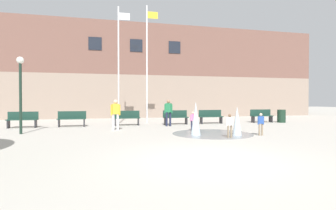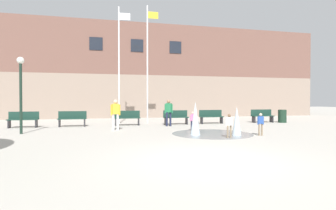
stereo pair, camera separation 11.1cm
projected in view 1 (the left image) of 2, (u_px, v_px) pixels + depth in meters
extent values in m
plane|color=#B2ADA3|center=(210.00, 160.00, 6.79)|extent=(100.00, 100.00, 0.00)
cube|color=gray|center=(133.00, 97.00, 26.09)|extent=(36.00, 6.00, 3.83)
cube|color=brown|center=(133.00, 54.00, 26.02)|extent=(36.00, 6.00, 4.68)
cube|color=#1E232D|center=(95.00, 44.00, 22.27)|extent=(1.10, 0.06, 1.10)
cube|color=#1E232D|center=(136.00, 46.00, 23.08)|extent=(1.10, 0.06, 1.10)
cube|color=#1E232D|center=(175.00, 47.00, 23.89)|extent=(1.10, 0.06, 1.10)
cylinder|color=gray|center=(212.00, 134.00, 12.16)|extent=(3.72, 3.72, 0.01)
cone|color=silver|center=(237.00, 121.00, 11.58)|extent=(0.40, 0.40, 1.28)
cone|color=silver|center=(196.00, 118.00, 11.64)|extent=(0.44, 0.44, 1.49)
cube|color=#28282D|center=(8.00, 124.00, 14.56)|extent=(0.06, 0.40, 0.44)
cube|color=#28282D|center=(36.00, 124.00, 14.88)|extent=(0.06, 0.40, 0.44)
cube|color=#19382D|center=(22.00, 120.00, 14.72)|extent=(1.60, 0.44, 0.05)
cube|color=#19382D|center=(23.00, 115.00, 14.91)|extent=(1.60, 0.04, 0.42)
cube|color=#28282D|center=(59.00, 123.00, 15.22)|extent=(0.06, 0.40, 0.44)
cube|color=#28282D|center=(84.00, 123.00, 15.54)|extent=(0.06, 0.40, 0.44)
cube|color=#19382D|center=(72.00, 119.00, 15.37)|extent=(1.60, 0.44, 0.05)
cube|color=#19382D|center=(72.00, 115.00, 15.56)|extent=(1.60, 0.04, 0.42)
cube|color=#28282D|center=(115.00, 122.00, 15.93)|extent=(0.06, 0.40, 0.44)
cube|color=#28282D|center=(138.00, 122.00, 16.25)|extent=(0.06, 0.40, 0.44)
cube|color=#19382D|center=(127.00, 118.00, 16.08)|extent=(1.60, 0.44, 0.05)
cube|color=#19382D|center=(127.00, 114.00, 16.27)|extent=(1.60, 0.04, 0.42)
cube|color=#28282D|center=(165.00, 121.00, 16.58)|extent=(0.06, 0.40, 0.44)
cube|color=#28282D|center=(186.00, 121.00, 16.90)|extent=(0.06, 0.40, 0.44)
cube|color=#19382D|center=(176.00, 117.00, 16.74)|extent=(1.60, 0.44, 0.05)
cube|color=#19382D|center=(175.00, 114.00, 16.93)|extent=(1.60, 0.04, 0.42)
cube|color=#28282D|center=(201.00, 121.00, 17.24)|extent=(0.06, 0.40, 0.44)
cube|color=#28282D|center=(221.00, 120.00, 17.57)|extent=(0.06, 0.40, 0.44)
cube|color=#19382D|center=(211.00, 117.00, 17.40)|extent=(1.60, 0.44, 0.05)
cube|color=#19382D|center=(210.00, 113.00, 17.59)|extent=(1.60, 0.04, 0.42)
cube|color=#28282D|center=(253.00, 120.00, 18.21)|extent=(0.06, 0.40, 0.44)
cube|color=#28282D|center=(271.00, 119.00, 18.53)|extent=(0.06, 0.40, 0.44)
cube|color=#19382D|center=(262.00, 116.00, 18.36)|extent=(1.60, 0.44, 0.05)
cube|color=#19382D|center=(260.00, 112.00, 18.55)|extent=(1.60, 0.04, 0.42)
cylinder|color=#1E233D|center=(167.00, 119.00, 15.67)|extent=(0.12, 0.12, 0.84)
cylinder|color=#1E233D|center=(170.00, 119.00, 15.72)|extent=(0.12, 0.12, 0.84)
cube|color=#237547|center=(168.00, 108.00, 15.68)|extent=(0.39, 0.35, 0.54)
sphere|color=#997051|center=(168.00, 101.00, 15.68)|extent=(0.21, 0.21, 0.21)
cylinder|color=#237547|center=(165.00, 109.00, 15.64)|extent=(0.08, 0.08, 0.55)
cylinder|color=#237547|center=(172.00, 109.00, 15.73)|extent=(0.08, 0.08, 0.55)
cylinder|color=#89755B|center=(259.00, 130.00, 11.52)|extent=(0.07, 0.07, 0.52)
cylinder|color=#89755B|center=(262.00, 130.00, 11.55)|extent=(0.07, 0.07, 0.52)
cube|color=#284C9E|center=(261.00, 120.00, 11.53)|extent=(0.24, 0.17, 0.33)
sphere|color=beige|center=(261.00, 115.00, 11.52)|extent=(0.13, 0.13, 0.13)
cylinder|color=#284C9E|center=(258.00, 121.00, 11.50)|extent=(0.05, 0.05, 0.34)
cylinder|color=#284C9E|center=(263.00, 121.00, 11.56)|extent=(0.05, 0.05, 0.34)
cylinder|color=silver|center=(113.00, 122.00, 13.47)|extent=(0.12, 0.12, 0.84)
cylinder|color=silver|center=(118.00, 122.00, 13.52)|extent=(0.12, 0.12, 0.84)
cube|color=gold|center=(116.00, 109.00, 13.48)|extent=(0.36, 0.24, 0.54)
sphere|color=beige|center=(115.00, 102.00, 13.48)|extent=(0.21, 0.21, 0.21)
cylinder|color=gold|center=(111.00, 110.00, 13.44)|extent=(0.08, 0.08, 0.55)
cylinder|color=gold|center=(120.00, 110.00, 13.53)|extent=(0.08, 0.08, 0.55)
cylinder|color=#1E233D|center=(192.00, 126.00, 13.25)|extent=(0.07, 0.07, 0.52)
cylinder|color=#1E233D|center=(194.00, 126.00, 13.29)|extent=(0.07, 0.07, 0.52)
cube|color=pink|center=(193.00, 117.00, 13.26)|extent=(0.20, 0.24, 0.33)
sphere|color=beige|center=(193.00, 113.00, 13.26)|extent=(0.13, 0.13, 0.13)
cylinder|color=pink|center=(190.00, 118.00, 13.23)|extent=(0.05, 0.05, 0.34)
cylinder|color=pink|center=(195.00, 118.00, 13.29)|extent=(0.05, 0.05, 0.34)
cylinder|color=#89755B|center=(228.00, 132.00, 10.80)|extent=(0.07, 0.07, 0.52)
cylinder|color=#89755B|center=(231.00, 131.00, 10.83)|extent=(0.07, 0.07, 0.52)
cube|color=white|center=(230.00, 121.00, 10.81)|extent=(0.24, 0.22, 0.33)
sphere|color=brown|center=(230.00, 116.00, 10.81)|extent=(0.13, 0.13, 0.13)
cylinder|color=white|center=(227.00, 122.00, 10.78)|extent=(0.05, 0.05, 0.34)
cylinder|color=white|center=(233.00, 122.00, 10.84)|extent=(0.05, 0.05, 0.34)
cylinder|color=silver|center=(119.00, 65.00, 17.34)|extent=(0.10, 0.10, 7.76)
cube|color=silver|center=(124.00, 16.00, 17.37)|extent=(0.70, 0.02, 0.45)
cylinder|color=silver|center=(147.00, 65.00, 17.77)|extent=(0.10, 0.10, 7.98)
cube|color=yellow|center=(153.00, 15.00, 17.81)|extent=(0.70, 0.02, 0.45)
cylinder|color=#192D23|center=(21.00, 99.00, 12.00)|extent=(0.12, 0.12, 3.23)
sphere|color=white|center=(20.00, 60.00, 11.97)|extent=(0.32, 0.32, 0.32)
cylinder|color=#193323|center=(281.00, 116.00, 18.37)|extent=(0.56, 0.56, 0.90)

